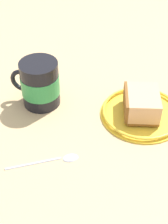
{
  "coord_description": "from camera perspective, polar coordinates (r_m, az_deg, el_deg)",
  "views": [
    {
      "loc": [
        39.24,
        32.63,
        47.73
      ],
      "look_at": [
        5.89,
        -5.57,
        3.0
      ],
      "focal_mm": 53.84,
      "sensor_mm": 36.0,
      "label": 1
    }
  ],
  "objects": [
    {
      "name": "cake_slice",
      "position": [
        0.7,
        9.74,
        1.43
      ],
      "size": [
        11.06,
        11.11,
        4.87
      ],
      "color": "brown",
      "rests_on": "small_plate"
    },
    {
      "name": "tea_mug",
      "position": [
        0.72,
        -7.54,
        4.85
      ],
      "size": [
        8.33,
        10.03,
        10.22
      ],
      "color": "black",
      "rests_on": "ground_plane"
    },
    {
      "name": "ground_plane",
      "position": [
        0.71,
        6.54,
        -3.16
      ],
      "size": [
        147.39,
        147.39,
        3.91
      ],
      "primitive_type": "cube",
      "color": "tan"
    },
    {
      "name": "small_plate",
      "position": [
        0.72,
        9.73,
        -0.11
      ],
      "size": [
        17.43,
        17.43,
        1.33
      ],
      "color": "yellow",
      "rests_on": "ground_plane"
    },
    {
      "name": "teaspoon",
      "position": [
        0.63,
        -4.7,
        -7.77
      ],
      "size": [
        12.52,
        7.01,
        0.8
      ],
      "color": "silver",
      "rests_on": "ground_plane"
    }
  ]
}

